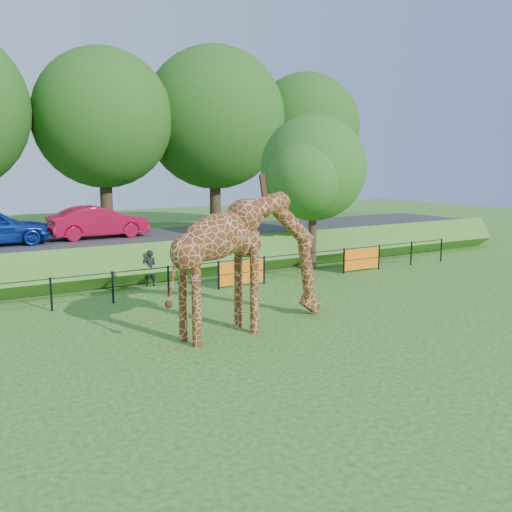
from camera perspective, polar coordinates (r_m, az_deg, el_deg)
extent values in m
plane|color=#225415|center=(13.80, 4.24, -10.64)|extent=(90.00, 90.00, 0.00)
cube|color=#225415|center=(27.43, -14.73, 0.55)|extent=(40.00, 9.00, 1.30)
cube|color=#29282B|center=(25.91, -13.85, 1.67)|extent=(40.00, 5.00, 0.12)
imported|color=#BF0D35|center=(25.92, -15.47, 3.30)|extent=(4.31, 1.62, 1.40)
imported|color=black|center=(22.21, -10.58, -1.19)|extent=(0.55, 0.40, 1.40)
cylinder|color=#332016|center=(25.33, 5.66, 2.27)|extent=(0.36, 0.36, 3.20)
sphere|color=#255517|center=(25.14, 5.76, 8.76)|extent=(4.60, 4.60, 4.60)
sphere|color=#255517|center=(26.39, 6.86, 7.77)|extent=(3.45, 3.45, 3.45)
sphere|color=#255517|center=(24.05, 4.96, 7.93)|extent=(3.22, 3.22, 3.22)
cylinder|color=#332016|center=(34.00, -14.72, 5.34)|extent=(0.70, 0.70, 5.00)
sphere|color=#1E5516|center=(34.01, -15.05, 13.17)|extent=(7.80, 7.80, 7.80)
cylinder|color=#332016|center=(36.58, -4.10, 5.89)|extent=(0.70, 0.70, 5.00)
sphere|color=#1E5516|center=(36.61, -4.19, 13.60)|extent=(8.80, 8.80, 8.80)
cylinder|color=#332016|center=(40.23, 4.88, 6.19)|extent=(0.70, 0.70, 5.00)
sphere|color=#1E5516|center=(40.23, 4.97, 12.66)|extent=(7.40, 7.40, 7.40)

